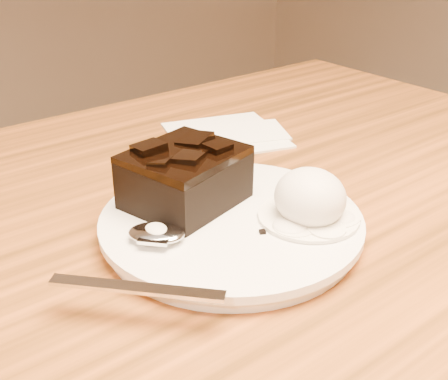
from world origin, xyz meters
TOP-DOWN VIEW (x-y plane):
  - plate at (0.08, 0.01)m, footprint 0.23×0.23m
  - brownie at (0.07, 0.06)m, footprint 0.11×0.10m
  - ice_cream_scoop at (0.13, -0.03)m, footprint 0.06×0.06m
  - melt_puddle at (0.13, -0.03)m, footprint 0.09×0.09m
  - spoon at (0.01, 0.02)m, footprint 0.15×0.16m
  - napkin at (0.23, 0.20)m, footprint 0.17×0.17m
  - crumb_a at (0.13, -0.04)m, footprint 0.01×0.01m
  - crumb_b at (0.09, -0.03)m, footprint 0.01×0.01m
  - crumb_c at (0.02, 0.03)m, footprint 0.01×0.01m

SIDE VIEW (x-z plane):
  - napkin at x=0.23m, z-range 0.75..0.76m
  - plate at x=0.08m, z-range 0.75..0.77m
  - melt_puddle at x=0.13m, z-range 0.77..0.77m
  - crumb_b at x=0.09m, z-range 0.77..0.77m
  - crumb_a at x=0.13m, z-range 0.77..0.77m
  - crumb_c at x=0.02m, z-range 0.77..0.77m
  - spoon at x=0.01m, z-range 0.77..0.78m
  - ice_cream_scoop at x=0.13m, z-range 0.76..0.81m
  - brownie at x=0.07m, z-range 0.77..0.81m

